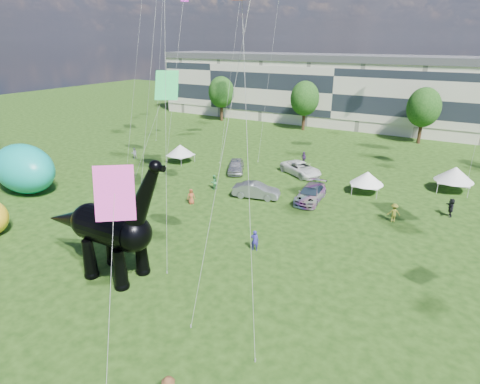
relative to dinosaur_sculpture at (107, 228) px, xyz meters
The scene contains 15 objects.
ground 6.65m from the dinosaur_sculpture, ahead, with size 220.00×220.00×0.00m, color #16330C.
terrace_row 61.72m from the dinosaur_sculpture, 92.26° to the left, with size 78.00×11.00×12.00m, color beige.
tree_far_left 58.08m from the dinosaur_sculpture, 114.91° to the left, with size 5.20×5.20×9.44m.
tree_mid_left 53.08m from the dinosaur_sculpture, 96.97° to the left, with size 5.20×5.20×9.44m.
tree_mid_right 54.41m from the dinosaur_sculpture, 75.55° to the left, with size 5.20×5.20×9.44m.
dinosaur_sculpture is the anchor object (origin of this frame).
car_silver 25.20m from the dinosaur_sculpture, 99.88° to the left, with size 1.94×4.82×1.64m, color #B5B5BA.
car_grey 18.60m from the dinosaur_sculpture, 83.53° to the left, with size 1.74×4.98×1.64m, color gray.
car_white 28.19m from the dinosaur_sculpture, 83.38° to the left, with size 2.70×5.85×1.63m, color white.
car_dark 21.82m from the dinosaur_sculpture, 69.96° to the left, with size 2.31×5.69×1.65m, color #595960.
gazebo_near 28.28m from the dinosaur_sculpture, 65.19° to the left, with size 3.89×3.89×2.48m.
gazebo_far 36.98m from the dinosaur_sculpture, 57.21° to the left, with size 4.36×4.36×2.84m.
gazebo_left 27.89m from the dinosaur_sculpture, 117.96° to the left, with size 3.93×3.93×2.51m.
inflatable_teal 21.95m from the dinosaur_sculpture, 161.12° to the left, with size 8.55×5.34×5.34m, color #0DA59A.
visitors 19.18m from the dinosaur_sculpture, 68.50° to the left, with size 50.76×44.19×1.84m.
Camera 1 is at (15.15, -16.64, 15.97)m, focal length 30.00 mm.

